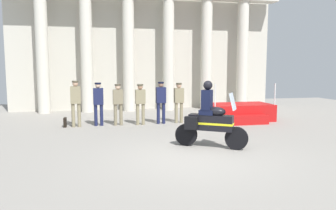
{
  "coord_description": "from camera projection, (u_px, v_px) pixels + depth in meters",
  "views": [
    {
      "loc": [
        -2.34,
        -7.68,
        2.26
      ],
      "look_at": [
        -0.05,
        2.99,
        1.0
      ],
      "focal_mm": 34.75,
      "sensor_mm": 36.0,
      "label": 1
    }
  ],
  "objects": [
    {
      "name": "reviewing_stand",
      "position": [
        239.0,
        113.0,
        13.95
      ],
      "size": [
        2.79,
        2.05,
        1.61
      ],
      "color": "#B71414",
      "rests_on": "ground_plane"
    },
    {
      "name": "motorcycle_with_rider",
      "position": [
        208.0,
        120.0,
        9.18
      ],
      "size": [
        1.83,
        1.27,
        1.9
      ],
      "rotation": [
        0.0,
        0.0,
        -0.57
      ],
      "color": "black",
      "rests_on": "ground_plane"
    },
    {
      "name": "officer_in_row_1",
      "position": [
        98.0,
        100.0,
        12.6
      ],
      "size": [
        0.39,
        0.24,
        1.69
      ],
      "rotation": [
        0.0,
        0.0,
        3.19
      ],
      "color": "#191E42",
      "rests_on": "ground_plane"
    },
    {
      "name": "briefcase_on_ground",
      "position": [
        65.0,
        122.0,
        12.43
      ],
      "size": [
        0.1,
        0.32,
        0.36
      ],
      "primitive_type": "cube",
      "color": "black",
      "rests_on": "ground_plane"
    },
    {
      "name": "colonnade_backdrop",
      "position": [
        147.0,
        43.0,
        17.45
      ],
      "size": [
        14.33,
        1.45,
        6.72
      ],
      "color": "beige",
      "rests_on": "ground_plane"
    },
    {
      "name": "ground_plane",
      "position": [
        195.0,
        158.0,
        8.21
      ],
      "size": [
        28.0,
        28.0,
        0.0
      ],
      "primitive_type": "plane",
      "color": "gray"
    },
    {
      "name": "officer_in_row_2",
      "position": [
        118.0,
        101.0,
        12.71
      ],
      "size": [
        0.39,
        0.24,
        1.63
      ],
      "rotation": [
        0.0,
        0.0,
        3.19
      ],
      "color": "#7A7056",
      "rests_on": "ground_plane"
    },
    {
      "name": "officer_in_row_3",
      "position": [
        140.0,
        101.0,
        12.82
      ],
      "size": [
        0.39,
        0.24,
        1.62
      ],
      "rotation": [
        0.0,
        0.0,
        3.19
      ],
      "color": "#847A5B",
      "rests_on": "ground_plane"
    },
    {
      "name": "officer_in_row_4",
      "position": [
        161.0,
        99.0,
        13.07
      ],
      "size": [
        0.39,
        0.24,
        1.69
      ],
      "rotation": [
        0.0,
        0.0,
        3.19
      ],
      "color": "#191E42",
      "rests_on": "ground_plane"
    },
    {
      "name": "officer_in_row_0",
      "position": [
        76.0,
        100.0,
        12.32
      ],
      "size": [
        0.39,
        0.24,
        1.77
      ],
      "rotation": [
        0.0,
        0.0,
        3.19
      ],
      "color": "#847A5B",
      "rests_on": "ground_plane"
    },
    {
      "name": "officer_in_row_5",
      "position": [
        179.0,
        99.0,
        13.3
      ],
      "size": [
        0.39,
        0.24,
        1.64
      ],
      "rotation": [
        0.0,
        0.0,
        3.19
      ],
      "color": "#847A5B",
      "rests_on": "ground_plane"
    }
  ]
}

